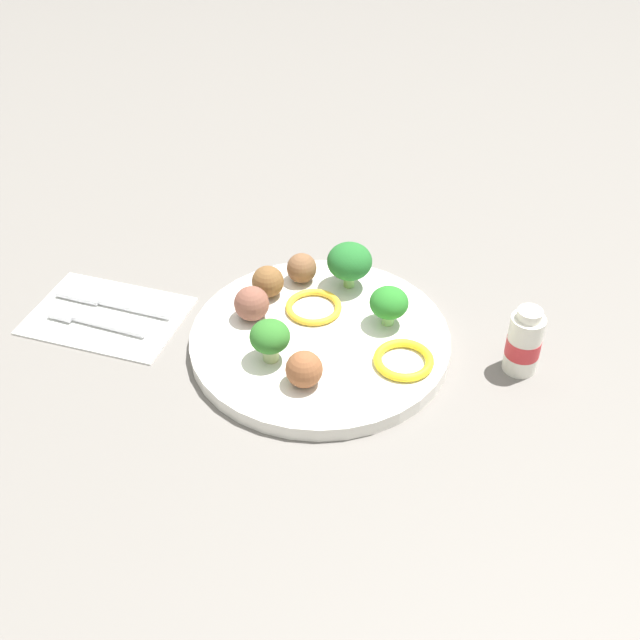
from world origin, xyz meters
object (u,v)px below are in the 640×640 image
at_px(broccoli_floret_far_rim, 389,303).
at_px(yogurt_bottle, 524,343).
at_px(meatball_mid_right, 302,268).
at_px(meatball_center, 268,282).
at_px(broccoli_floret_back_left, 350,262).
at_px(meatball_back_left, 252,304).
at_px(napkin, 107,315).
at_px(meatball_far_rim, 304,369).
at_px(pepper_ring_mid_left, 404,360).
at_px(plate, 320,340).
at_px(fork, 92,320).
at_px(broccoli_floret_front_left, 270,338).
at_px(knife, 109,301).
at_px(pepper_ring_front_right, 314,307).

bearing_deg(broccoli_floret_far_rim, yogurt_bottle, 169.47).
bearing_deg(broccoli_floret_far_rim, meatball_mid_right, -27.97).
bearing_deg(meatball_center, yogurt_bottle, 170.03).
bearing_deg(meatball_center, broccoli_floret_back_left, -157.63).
relative_size(meatball_back_left, meatball_mid_right, 1.11).
bearing_deg(napkin, meatball_back_left, -175.36).
xyz_separation_m(meatball_far_rim, napkin, (0.25, -0.08, -0.03)).
bearing_deg(napkin, meatball_center, -161.78).
relative_size(meatball_mid_right, meatball_center, 0.95).
bearing_deg(meatball_far_rim, napkin, -17.34).
relative_size(meatball_back_left, yogurt_bottle, 0.50).
bearing_deg(broccoli_floret_far_rim, pepper_ring_mid_left, 111.88).
bearing_deg(plate, napkin, 0.03).
height_order(broccoli_floret_far_rim, yogurt_bottle, yogurt_bottle).
relative_size(meatball_back_left, napkin, 0.23).
bearing_deg(fork, broccoli_floret_front_left, 171.56).
distance_m(broccoli_floret_far_rim, fork, 0.33).
bearing_deg(broccoli_floret_front_left, pepper_ring_mid_left, -171.12).
bearing_deg(pepper_ring_mid_left, broccoli_floret_far_rim, -68.12).
bearing_deg(knife, meatball_center, -167.86).
height_order(broccoli_floret_far_rim, meatball_mid_right, broccoli_floret_far_rim).
distance_m(broccoli_floret_front_left, fork, 0.22).
xyz_separation_m(meatball_center, yogurt_bottle, (-0.28, 0.05, 0.00)).
bearing_deg(meatball_center, meatball_back_left, 81.39).
relative_size(plate, napkin, 1.65).
bearing_deg(meatball_back_left, broccoli_floret_back_left, -139.62).
distance_m(broccoli_floret_front_left, broccoli_floret_back_left, 0.15).
xyz_separation_m(plate, meatball_center, (0.07, -0.06, 0.03)).
xyz_separation_m(broccoli_floret_front_left, knife, (0.21, -0.07, -0.04)).
bearing_deg(meatball_back_left, plate, 170.26).
height_order(meatball_center, napkin, meatball_center).
bearing_deg(meatball_far_rim, fork, -13.23).
height_order(meatball_far_rim, napkin, meatball_far_rim).
bearing_deg(napkin, broccoli_floret_back_left, -160.38).
height_order(broccoli_floret_far_rim, meatball_center, broccoli_floret_far_rim).
height_order(napkin, yogurt_bottle, yogurt_bottle).
relative_size(broccoli_floret_front_left, meatball_mid_right, 1.35).
xyz_separation_m(meatball_back_left, fork, (0.18, 0.03, -0.03)).
bearing_deg(yogurt_bottle, meatball_back_left, -1.19).
distance_m(meatball_far_rim, pepper_ring_mid_left, 0.11).
bearing_deg(broccoli_floret_back_left, meatball_center, 22.37).
xyz_separation_m(broccoli_floret_front_left, meatball_mid_right, (-0.00, -0.14, -0.01)).
bearing_deg(broccoli_floret_front_left, meatball_mid_right, -90.37).
xyz_separation_m(meatball_far_rim, fork, (0.26, -0.06, -0.03)).
relative_size(meatball_mid_right, knife, 0.24).
xyz_separation_m(knife, yogurt_bottle, (-0.46, 0.01, 0.03)).
height_order(meatball_mid_right, pepper_ring_front_right, meatball_mid_right).
distance_m(pepper_ring_mid_left, knife, 0.35).
xyz_separation_m(meatball_back_left, pepper_ring_mid_left, (-0.17, 0.04, -0.01)).
height_order(plate, broccoli_floret_back_left, broccoli_floret_back_left).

